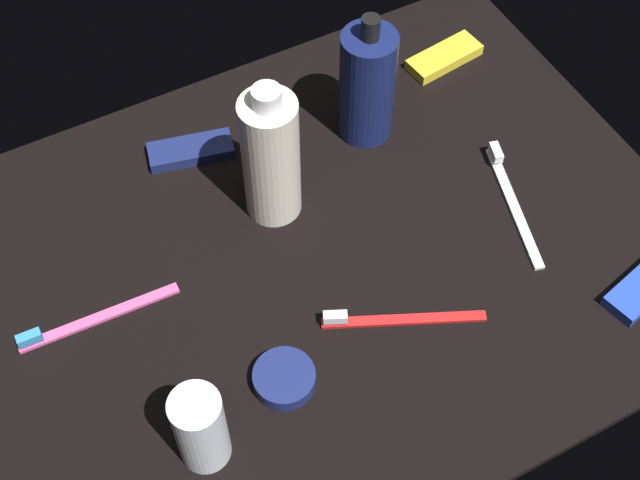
{
  "coord_description": "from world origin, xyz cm",
  "views": [
    {
      "loc": [
        -26.4,
        -49.84,
        84.11
      ],
      "look_at": [
        0.0,
        0.0,
        3.0
      ],
      "focal_mm": 49.64,
      "sensor_mm": 36.0,
      "label": 1
    }
  ],
  "objects_px": {
    "deodorant_stick": "(200,429)",
    "toothbrush_red": "(394,318)",
    "lotion_bottle": "(367,85)",
    "bodywash_bottle": "(271,157)",
    "snack_bar_yellow": "(444,57)",
    "cream_tin_left": "(284,378)",
    "toothbrush_white": "(511,197)",
    "toothbrush_pink": "(89,320)",
    "snack_bar_navy": "(191,151)"
  },
  "relations": [
    {
      "from": "snack_bar_navy",
      "to": "toothbrush_white",
      "type": "bearing_deg",
      "value": -24.86
    },
    {
      "from": "toothbrush_pink",
      "to": "snack_bar_yellow",
      "type": "xyz_separation_m",
      "value": [
        0.56,
        0.16,
        0.0
      ]
    },
    {
      "from": "snack_bar_yellow",
      "to": "cream_tin_left",
      "type": "height_order",
      "value": "cream_tin_left"
    },
    {
      "from": "snack_bar_navy",
      "to": "lotion_bottle",
      "type": "bearing_deg",
      "value": -3.11
    },
    {
      "from": "deodorant_stick",
      "to": "snack_bar_yellow",
      "type": "xyz_separation_m",
      "value": [
        0.5,
        0.35,
        -0.05
      ]
    },
    {
      "from": "deodorant_stick",
      "to": "cream_tin_left",
      "type": "bearing_deg",
      "value": 16.27
    },
    {
      "from": "lotion_bottle",
      "to": "cream_tin_left",
      "type": "height_order",
      "value": "lotion_bottle"
    },
    {
      "from": "lotion_bottle",
      "to": "toothbrush_pink",
      "type": "bearing_deg",
      "value": -165.3
    },
    {
      "from": "lotion_bottle",
      "to": "bodywash_bottle",
      "type": "height_order",
      "value": "bodywash_bottle"
    },
    {
      "from": "deodorant_stick",
      "to": "toothbrush_white",
      "type": "bearing_deg",
      "value": 14.57
    },
    {
      "from": "toothbrush_pink",
      "to": "cream_tin_left",
      "type": "xyz_separation_m",
      "value": [
        0.15,
        -0.16,
        0.0
      ]
    },
    {
      "from": "lotion_bottle",
      "to": "bodywash_bottle",
      "type": "relative_size",
      "value": 0.93
    },
    {
      "from": "deodorant_stick",
      "to": "toothbrush_red",
      "type": "relative_size",
      "value": 0.64
    },
    {
      "from": "toothbrush_red",
      "to": "toothbrush_white",
      "type": "height_order",
      "value": "same"
    },
    {
      "from": "snack_bar_navy",
      "to": "deodorant_stick",
      "type": "bearing_deg",
      "value": -97.43
    },
    {
      "from": "toothbrush_pink",
      "to": "toothbrush_red",
      "type": "relative_size",
      "value": 1.07
    },
    {
      "from": "lotion_bottle",
      "to": "deodorant_stick",
      "type": "height_order",
      "value": "lotion_bottle"
    },
    {
      "from": "lotion_bottle",
      "to": "toothbrush_red",
      "type": "distance_m",
      "value": 0.29
    },
    {
      "from": "deodorant_stick",
      "to": "snack_bar_navy",
      "type": "distance_m",
      "value": 0.39
    },
    {
      "from": "toothbrush_red",
      "to": "cream_tin_left",
      "type": "height_order",
      "value": "toothbrush_red"
    },
    {
      "from": "bodywash_bottle",
      "to": "cream_tin_left",
      "type": "xyz_separation_m",
      "value": [
        -0.09,
        -0.21,
        -0.08
      ]
    },
    {
      "from": "toothbrush_red",
      "to": "cream_tin_left",
      "type": "relative_size",
      "value": 2.56
    },
    {
      "from": "toothbrush_red",
      "to": "toothbrush_white",
      "type": "distance_m",
      "value": 0.22
    },
    {
      "from": "lotion_bottle",
      "to": "bodywash_bottle",
      "type": "distance_m",
      "value": 0.17
    },
    {
      "from": "lotion_bottle",
      "to": "toothbrush_pink",
      "type": "distance_m",
      "value": 0.42
    },
    {
      "from": "toothbrush_red",
      "to": "snack_bar_yellow",
      "type": "height_order",
      "value": "toothbrush_red"
    },
    {
      "from": "lotion_bottle",
      "to": "toothbrush_pink",
      "type": "height_order",
      "value": "lotion_bottle"
    },
    {
      "from": "deodorant_stick",
      "to": "lotion_bottle",
      "type": "bearing_deg",
      "value": 40.46
    },
    {
      "from": "deodorant_stick",
      "to": "snack_bar_navy",
      "type": "xyz_separation_m",
      "value": [
        0.14,
        0.36,
        -0.05
      ]
    },
    {
      "from": "lotion_bottle",
      "to": "deodorant_stick",
      "type": "relative_size",
      "value": 1.67
    },
    {
      "from": "lotion_bottle",
      "to": "deodorant_stick",
      "type": "distance_m",
      "value": 0.46
    },
    {
      "from": "toothbrush_pink",
      "to": "snack_bar_yellow",
      "type": "height_order",
      "value": "toothbrush_pink"
    },
    {
      "from": "lotion_bottle",
      "to": "snack_bar_yellow",
      "type": "xyz_separation_m",
      "value": [
        0.15,
        0.06,
        -0.07
      ]
    },
    {
      "from": "snack_bar_yellow",
      "to": "bodywash_bottle",
      "type": "bearing_deg",
      "value": -167.62
    },
    {
      "from": "lotion_bottle",
      "to": "snack_bar_navy",
      "type": "relative_size",
      "value": 1.73
    },
    {
      "from": "bodywash_bottle",
      "to": "toothbrush_red",
      "type": "bearing_deg",
      "value": -77.56
    },
    {
      "from": "deodorant_stick",
      "to": "snack_bar_yellow",
      "type": "relative_size",
      "value": 1.04
    },
    {
      "from": "toothbrush_red",
      "to": "snack_bar_yellow",
      "type": "xyz_separation_m",
      "value": [
        0.26,
        0.31,
        0.0
      ]
    },
    {
      "from": "toothbrush_red",
      "to": "deodorant_stick",
      "type": "bearing_deg",
      "value": -170.65
    },
    {
      "from": "snack_bar_navy",
      "to": "snack_bar_yellow",
      "type": "height_order",
      "value": "same"
    },
    {
      "from": "bodywash_bottle",
      "to": "toothbrush_white",
      "type": "bearing_deg",
      "value": -26.44
    },
    {
      "from": "deodorant_stick",
      "to": "snack_bar_yellow",
      "type": "bearing_deg",
      "value": 35.07
    },
    {
      "from": "lotion_bottle",
      "to": "toothbrush_red",
      "type": "height_order",
      "value": "lotion_bottle"
    },
    {
      "from": "bodywash_bottle",
      "to": "snack_bar_yellow",
      "type": "distance_m",
      "value": 0.34
    },
    {
      "from": "deodorant_stick",
      "to": "cream_tin_left",
      "type": "height_order",
      "value": "deodorant_stick"
    },
    {
      "from": "toothbrush_pink",
      "to": "snack_bar_yellow",
      "type": "relative_size",
      "value": 1.73
    },
    {
      "from": "lotion_bottle",
      "to": "toothbrush_pink",
      "type": "xyz_separation_m",
      "value": [
        -0.4,
        -0.11,
        -0.07
      ]
    },
    {
      "from": "snack_bar_navy",
      "to": "toothbrush_pink",
      "type": "bearing_deg",
      "value": -125.08
    },
    {
      "from": "toothbrush_white",
      "to": "snack_bar_navy",
      "type": "distance_m",
      "value": 0.39
    },
    {
      "from": "bodywash_bottle",
      "to": "cream_tin_left",
      "type": "relative_size",
      "value": 2.94
    }
  ]
}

